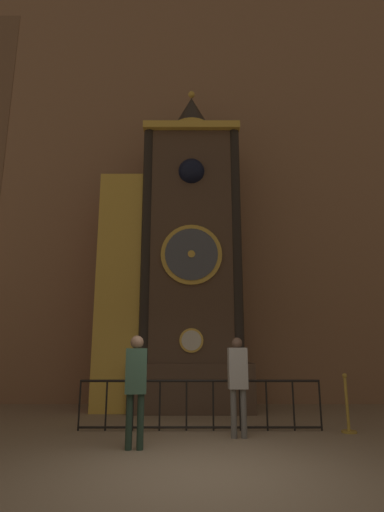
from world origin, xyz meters
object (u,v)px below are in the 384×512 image
object	(u,v)px
clock_tower	(177,263)
visitor_far	(238,377)
stanchion_post	(348,413)
visitor_near	(137,379)

from	to	relation	value
clock_tower	visitor_far	distance (m)	4.33
stanchion_post	visitor_far	bearing A→B (deg)	-167.75
clock_tower	visitor_near	world-z (taller)	clock_tower
visitor_near	visitor_far	bearing A→B (deg)	19.30
clock_tower	stanchion_post	size ratio (longest dim) A/B	8.48
clock_tower	stanchion_post	xyz separation A→B (m)	(3.37, -2.65, -3.44)
visitor_near	stanchion_post	distance (m)	4.13
visitor_near	visitor_far	distance (m)	1.92
visitor_far	stanchion_post	bearing A→B (deg)	8.50
stanchion_post	visitor_near	bearing A→B (deg)	-161.77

